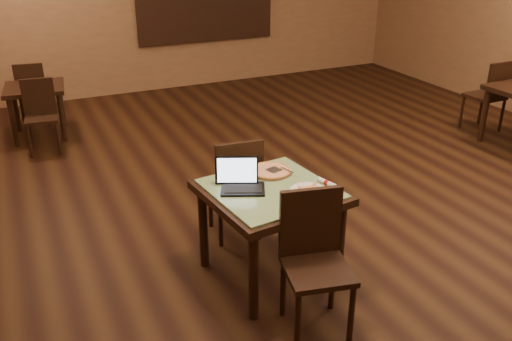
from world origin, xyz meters
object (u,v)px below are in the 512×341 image
chair_main_far (237,183)px  pizza_pan (270,172)px  laptop (240,180)px  other_table_b_chair_near (41,111)px  other_table_b (35,95)px  tiled_table (270,200)px  chair_main_near (314,253)px  other_table_a_chair_far (491,92)px  other_table_b_chair_far (32,90)px

chair_main_far → pizza_pan: size_ratio=2.73×
chair_main_far → laptop: (-0.19, -0.52, 0.29)m
chair_main_far → laptop: bearing=76.2°
other_table_b_chair_near → other_table_b: bearing=97.4°
tiled_table → chair_main_near: chair_main_near is taller
chair_main_near → other_table_a_chair_far: size_ratio=1.02×
tiled_table → other_table_b_chair_near: size_ratio=1.18×
other_table_a_chair_far → other_table_b_chair_near: 5.67m
pizza_pan → other_table_b: pizza_pan is taller
tiled_table → other_table_b: 4.23m
tiled_table → pizza_pan: 0.29m
chair_main_near → other_table_b_chair_far: chair_main_near is taller
pizza_pan → other_table_b: size_ratio=0.44×
pizza_pan → other_table_a_chair_far: other_table_a_chair_far is taller
laptop → pizza_pan: (0.32, 0.14, -0.05)m
other_table_b_chair_far → other_table_b: bearing=97.4°
other_table_a_chair_far → other_table_b: (-5.38, 2.34, 0.02)m
chair_main_far → laptop: 0.62m
other_table_b_chair_far → chair_main_far: bearing=115.3°
tiled_table → other_table_a_chair_far: (4.05, 1.68, -0.12)m
other_table_b → laptop: bearing=-67.4°
chair_main_near → laptop: size_ratio=2.55×
chair_main_far → other_table_a_chair_far: bearing=-158.8°
chair_main_near → pizza_pan: (0.10, 0.86, 0.22)m
other_table_a_chair_far → other_table_b_chair_near: (-5.37, 1.83, -0.05)m
chair_main_near → other_table_b: chair_main_near is taller
chair_main_far → other_table_b: size_ratio=1.19×
other_table_b → tiled_table: bearing=-65.2°
tiled_table → other_table_a_chair_far: other_table_a_chair_far is taller
tiled_table → other_table_b_chair_far: other_table_b_chair_far is taller
pizza_pan → other_table_b_chair_far: other_table_b_chair_far is taller
tiled_table → pizza_pan: bearing=56.9°
other_table_b → chair_main_near: bearing=-67.3°
laptop → other_table_b_chair_near: (-1.12, 3.41, -0.33)m
other_table_a_chair_far → other_table_b_chair_far: other_table_a_chair_far is taller
tiled_table → chair_main_far: 0.63m
chair_main_far → other_table_b_chair_far: (-1.33, 3.90, -0.04)m
tiled_table → other_table_a_chair_far: bearing=16.0°
chair_main_near → laptop: bearing=119.7°
other_table_a_chair_far → chair_main_near: bearing=28.6°
pizza_pan → laptop: bearing=-156.5°
pizza_pan → other_table_b_chair_near: 3.59m
chair_main_near → pizza_pan: 0.89m
chair_main_far → other_table_b_chair_far: 4.13m
chair_main_near → chair_main_far: bearing=104.0°
other_table_a_chair_far → other_table_b: other_table_a_chair_far is taller
tiled_table → other_table_b: tiled_table is taller
chair_main_near → other_table_b_chair_far: bearing=117.5°
chair_main_near → other_table_b_chair_far: 5.32m
other_table_a_chair_far → chair_main_far: bearing=13.6°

